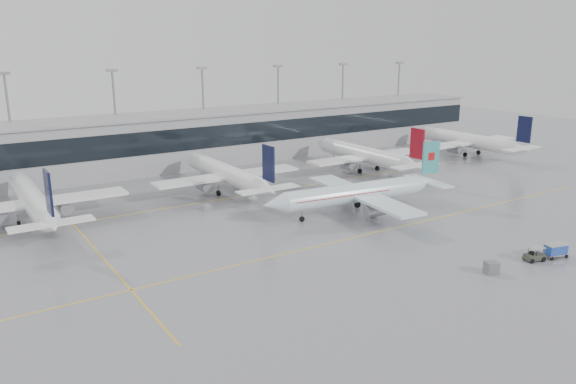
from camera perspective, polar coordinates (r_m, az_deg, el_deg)
ground at (r=82.95m, az=4.52°, el=-5.15°), size 320.00×320.00×0.00m
taxi_line_main at (r=82.95m, az=4.52°, el=-5.14°), size 120.00×0.25×0.01m
taxi_line_north at (r=107.15m, az=-5.23°, el=-0.48°), size 120.00×0.25×0.01m
taxi_line_cross at (r=83.67m, az=-18.80°, el=-5.75°), size 0.25×60.00×0.01m
terminal at (r=134.41m, az=-11.69°, el=5.06°), size 180.00×15.00×12.00m
terminal_glass at (r=127.24m, az=-10.47°, el=5.26°), size 180.00×0.20×5.00m
terminal_roof at (r=133.51m, az=-11.83°, el=7.68°), size 182.00×16.00×0.40m
light_masts at (r=138.95m, az=-12.77°, el=8.38°), size 156.40×1.00×22.60m
air_canada_jet at (r=96.81m, az=7.38°, el=-0.07°), size 35.90×28.69×11.19m
parked_jet_b at (r=99.34m, az=-24.49°, el=-0.83°), size 29.64×36.96×11.72m
parked_jet_c at (r=109.42m, az=-6.18°, el=1.82°), size 29.64×36.96×11.72m
parked_jet_d at (r=128.56m, az=7.90°, el=3.75°), size 29.64×36.96×11.72m
parked_jet_e at (r=153.40m, az=17.93°, el=4.98°), size 29.64×36.96×11.72m
baggage_tug at (r=82.80m, az=23.74°, el=-5.98°), size 3.99×2.16×1.89m
baggage_cart at (r=85.09m, az=25.55°, el=-5.30°), size 3.43×2.39×1.93m
gse_unit at (r=76.38m, az=19.97°, el=-7.24°), size 1.96×1.90×1.56m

